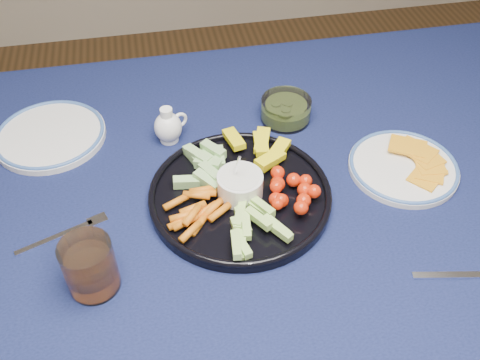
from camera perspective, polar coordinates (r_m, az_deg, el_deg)
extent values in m
cube|color=#4D3319|center=(1.00, 6.64, -2.99)|extent=(1.60, 1.00, 0.04)
cube|color=#0D1435|center=(0.98, 6.75, -2.08)|extent=(1.66, 1.06, 0.01)
cube|color=#0D1435|center=(1.46, 0.51, 8.91)|extent=(1.66, 0.01, 0.30)
cylinder|color=black|center=(0.96, 0.00, -1.79)|extent=(0.33, 0.33, 0.01)
torus|color=black|center=(0.96, 0.00, -1.34)|extent=(0.33, 0.33, 0.01)
cylinder|color=white|center=(0.94, 0.00, -0.57)|extent=(0.08, 0.08, 0.04)
cylinder|color=silver|center=(0.93, 0.00, 0.21)|extent=(0.07, 0.07, 0.01)
cylinder|color=white|center=(1.10, -7.54, 4.43)|extent=(0.04, 0.04, 0.01)
ellipsoid|color=white|center=(1.08, -7.68, 5.59)|extent=(0.06, 0.06, 0.06)
cylinder|color=white|center=(1.06, -7.85, 6.98)|extent=(0.02, 0.02, 0.02)
torus|color=white|center=(1.08, -6.48, 6.36)|extent=(0.04, 0.02, 0.03)
torus|color=#3B61A7|center=(1.07, -7.79, 6.50)|extent=(0.03, 0.03, 0.00)
cylinder|color=silver|center=(1.13, 4.91, 7.48)|extent=(0.10, 0.10, 0.05)
cylinder|color=#53691E|center=(1.14, 4.88, 7.13)|extent=(0.09, 0.09, 0.03)
cylinder|color=white|center=(1.07, 17.00, 1.27)|extent=(0.21, 0.21, 0.01)
torus|color=#3B61A7|center=(1.06, 17.07, 1.53)|extent=(0.21, 0.21, 0.01)
cylinder|color=silver|center=(0.85, -15.72, -8.87)|extent=(0.08, 0.08, 0.09)
cylinder|color=orange|center=(0.86, -15.45, -9.70)|extent=(0.07, 0.07, 0.05)
cube|color=white|center=(0.96, -19.18, -5.85)|extent=(0.13, 0.06, 0.00)
cube|color=white|center=(0.97, -14.97, -4.14)|extent=(0.04, 0.03, 0.00)
cube|color=white|center=(0.93, 22.62, -9.37)|extent=(0.16, 0.04, 0.00)
cylinder|color=white|center=(1.15, -19.55, 4.44)|extent=(0.22, 0.22, 0.01)
torus|color=#3B61A7|center=(1.15, -19.64, 4.74)|extent=(0.22, 0.22, 0.01)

